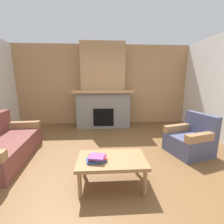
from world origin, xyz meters
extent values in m
plane|color=brown|center=(0.00, 0.00, 0.00)|extent=(9.00, 9.00, 0.00)
cube|color=tan|center=(0.00, 3.00, 1.35)|extent=(6.00, 0.12, 2.70)
cube|color=gray|center=(0.00, 2.59, 0.57)|extent=(1.70, 0.70, 1.15)
cube|color=black|center=(0.00, 2.26, 0.38)|extent=(0.64, 0.08, 0.56)
cube|color=tan|center=(0.00, 2.54, 1.19)|extent=(1.90, 0.82, 0.08)
cube|color=tan|center=(0.00, 2.69, 1.97)|extent=(1.40, 0.50, 1.47)
cube|color=brown|center=(-1.93, 0.40, 0.20)|extent=(0.99, 1.86, 0.40)
cube|color=#997047|center=(-2.00, 1.21, 0.48)|extent=(0.85, 0.23, 0.15)
cube|color=#474C6B|center=(1.80, 0.45, 0.20)|extent=(0.94, 0.94, 0.40)
cube|color=#474C6B|center=(2.10, 0.54, 0.62)|extent=(0.34, 0.77, 0.45)
cube|color=#997047|center=(1.71, 0.75, 0.48)|extent=(0.77, 0.34, 0.15)
cube|color=#997047|center=(1.88, 0.16, 0.48)|extent=(0.77, 0.34, 0.15)
cube|color=#997047|center=(0.10, -0.47, 0.41)|extent=(1.00, 0.60, 0.05)
cylinder|color=#997047|center=(-0.34, -0.71, 0.19)|extent=(0.06, 0.06, 0.38)
cylinder|color=#997047|center=(0.54, -0.71, 0.19)|extent=(0.06, 0.06, 0.38)
cylinder|color=#997047|center=(-0.34, -0.23, 0.19)|extent=(0.06, 0.06, 0.38)
cylinder|color=#997047|center=(0.54, -0.23, 0.19)|extent=(0.06, 0.06, 0.38)
cube|color=#335699|center=(-0.12, -0.53, 0.45)|extent=(0.29, 0.19, 0.03)
cube|color=#B23833|center=(-0.11, -0.50, 0.47)|extent=(0.27, 0.18, 0.02)
cube|color=#7A3D84|center=(-0.11, -0.54, 0.50)|extent=(0.25, 0.23, 0.03)
camera|label=1|loc=(-0.02, -2.56, 1.57)|focal=24.97mm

